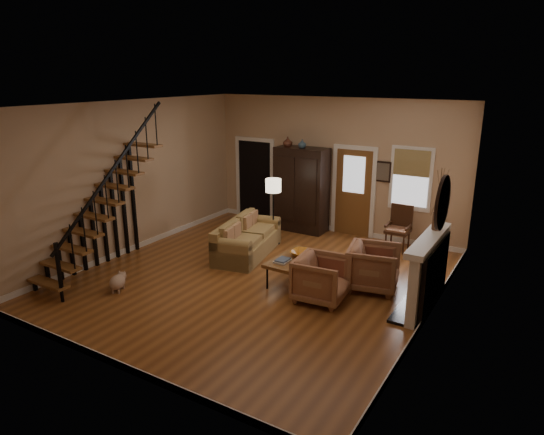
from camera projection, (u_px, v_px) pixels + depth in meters
The scene contains 15 objects.
room at pixel (284, 183), 10.65m from camera, with size 7.00×7.33×3.30m.
staircase at pixel (98, 195), 9.28m from camera, with size 0.94×2.80×3.20m, color brown, non-canonical shape.
fireplace at pixel (430, 266), 8.08m from camera, with size 0.33×1.95×2.30m.
armoire at pixel (301, 190), 12.06m from camera, with size 1.30×0.60×2.10m, color black, non-canonical shape.
vase_a at pixel (288, 142), 11.82m from camera, with size 0.24×0.24×0.25m, color #4C2619.
vase_b at pixel (302, 144), 11.62m from camera, with size 0.20×0.20×0.21m, color #334C60.
sofa at pixel (247, 238), 10.56m from camera, with size 0.87×2.00×0.75m, color #9B7D46, non-canonical shape.
coffee_table at pixel (296, 270), 9.21m from camera, with size 0.74×1.27×0.49m, color brown, non-canonical shape.
bowl at pixel (302, 253), 9.22m from camera, with size 0.43×0.43×0.11m, color orange.
books at pixel (283, 260), 8.94m from camera, with size 0.23×0.32×0.06m, color beige, non-canonical shape.
armchair_left at pixel (322, 279), 8.43m from camera, with size 0.85×0.88×0.80m, color brown.
armchair_right at pixel (373, 267), 8.88m from camera, with size 0.89×0.92×0.83m, color brown.
floor_lamp at pixel (273, 212), 11.08m from camera, with size 0.36×0.36×1.56m, color black, non-canonical shape.
side_chair at pixel (398, 229), 10.79m from camera, with size 0.54×0.54×1.02m, color #382012, non-canonical shape.
dog at pixel (117, 283), 8.83m from camera, with size 0.26×0.44×0.32m, color tan, non-canonical shape.
Camera 1 is at (4.74, -7.30, 3.84)m, focal length 32.00 mm.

